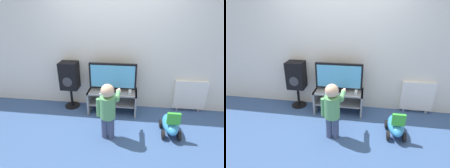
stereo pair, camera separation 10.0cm
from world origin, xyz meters
The scene contains 11 objects.
ground_plane centered at (0.00, 0.00, 0.00)m, with size 16.00×16.00×0.00m, color #38568C.
wall_back centered at (0.00, 0.50, 1.30)m, with size 10.00×0.06×2.60m.
tv_stand centered at (0.00, 0.21, 0.30)m, with size 0.95×0.42×0.46m.
television centered at (0.00, 0.23, 0.73)m, with size 0.91×0.20×0.55m.
game_console centered at (0.34, 0.17, 0.49)m, with size 0.05×0.18×0.05m.
remote_primary centered at (-0.21, 0.05, 0.47)m, with size 0.04×0.13×0.03m.
remote_secondary centered at (-0.11, 0.07, 0.47)m, with size 0.08×0.13×0.03m.
child centered at (0.02, -0.57, 0.56)m, with size 0.36×0.52×0.94m.
speaker_tower centered at (-0.89, 0.30, 0.67)m, with size 0.35×0.31×0.98m.
ride_on_toy centered at (1.04, -0.37, 0.18)m, with size 0.29×0.54×0.48m.
radiator centered at (1.53, 0.43, 0.35)m, with size 0.62×0.08×0.65m.
Camera 1 is at (0.37, -2.86, 1.94)m, focal length 28.00 mm.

